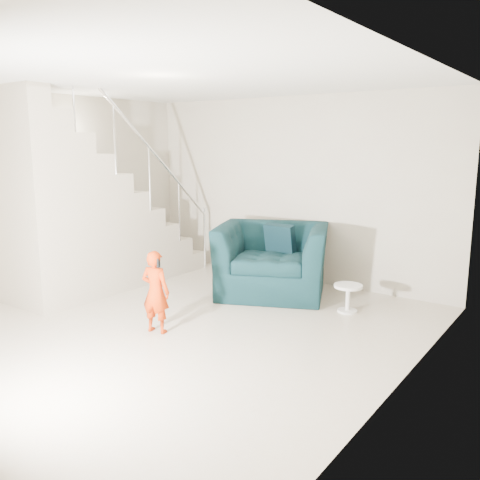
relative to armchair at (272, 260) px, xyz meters
name	(u,v)px	position (x,y,z in m)	size (l,w,h in m)	color
floor	(165,331)	(-0.18, -1.91, -0.47)	(5.50, 5.50, 0.00)	tan
ceiling	(158,75)	(-0.18, -1.91, 2.23)	(5.50, 5.50, 0.00)	silver
back_wall	(293,190)	(-0.18, 0.84, 0.88)	(5.00, 5.00, 0.00)	#AB9D8B
left_wall	(26,195)	(-2.68, -1.91, 0.88)	(5.50, 5.50, 0.00)	#AB9D8B
right_wall	(398,234)	(2.32, -1.91, 0.88)	(5.50, 5.50, 0.00)	#AB9D8B
armchair	(272,260)	(0.00, 0.00, 0.00)	(1.45, 1.27, 0.94)	black
toddler	(156,292)	(-0.24, -1.97, -0.02)	(0.33, 0.22, 0.91)	#9C2705
side_table	(348,294)	(1.18, -0.14, -0.24)	(0.34, 0.34, 0.34)	silver
staircase	(86,223)	(-2.18, -1.36, 0.48)	(1.02, 3.03, 3.62)	#ADA089
cushion	(280,239)	(-0.03, 0.24, 0.25)	(0.43, 0.12, 0.41)	black
throw	(228,246)	(-0.67, -0.11, 0.12)	(0.05, 0.48, 0.54)	black
phone	(158,263)	(-0.17, -1.99, 0.32)	(0.02, 0.05, 0.10)	black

